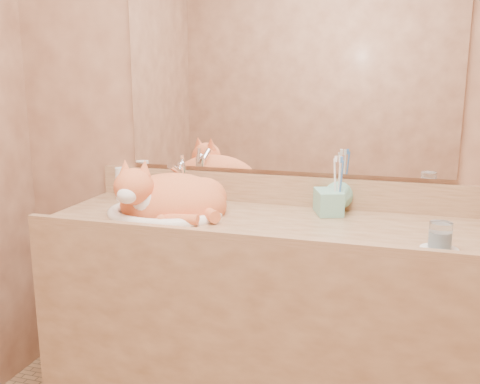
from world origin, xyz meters
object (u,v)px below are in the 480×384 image
(sink_basin, at_px, (164,197))
(toothbrush_cup, at_px, (337,202))
(cat, at_px, (168,197))
(water_glass, at_px, (440,235))
(soap_dispenser, at_px, (333,191))
(vanity_counter, at_px, (265,330))

(sink_basin, bearing_deg, toothbrush_cup, 4.15)
(sink_basin, height_order, toothbrush_cup, sink_basin)
(cat, height_order, toothbrush_cup, cat)
(water_glass, bearing_deg, sink_basin, 170.81)
(soap_dispenser, height_order, water_glass, soap_dispenser)
(toothbrush_cup, bearing_deg, cat, -164.69)
(toothbrush_cup, bearing_deg, sink_basin, -164.45)
(sink_basin, distance_m, soap_dispenser, 0.63)
(soap_dispenser, distance_m, water_glass, 0.45)
(sink_basin, bearing_deg, water_glass, -20.59)
(soap_dispenser, bearing_deg, cat, 170.75)
(sink_basin, distance_m, water_glass, 0.98)
(soap_dispenser, bearing_deg, sink_basin, 171.09)
(vanity_counter, xyz_separation_m, water_glass, (0.57, -0.18, 0.47))
(sink_basin, height_order, soap_dispenser, soap_dispenser)
(soap_dispenser, xyz_separation_m, toothbrush_cup, (0.01, 0.05, -0.05))
(sink_basin, xyz_separation_m, cat, (0.01, 0.01, -0.00))
(cat, height_order, soap_dispenser, soap_dispenser)
(cat, distance_m, soap_dispenser, 0.61)
(cat, bearing_deg, sink_basin, -165.29)
(vanity_counter, height_order, toothbrush_cup, toothbrush_cup)
(vanity_counter, height_order, cat, cat)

